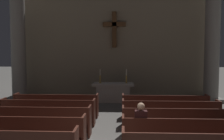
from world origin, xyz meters
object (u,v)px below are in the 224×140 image
at_px(pew_left_row_5, 56,105).
at_px(pew_right_row_5, 165,106).
at_px(pew_left_row_4, 48,112).
at_px(candlestick_right, 126,79).
at_px(pew_right_row_3, 177,122).
at_px(column_right_third, 212,40).
at_px(candlestick_left, 100,78).
at_px(altar, 113,92).
at_px(column_left_third, 18,40).
at_px(pew_right_row_2, 187,135).
at_px(pew_right_row_4, 170,113).
at_px(pew_left_row_3, 37,120).
at_px(lone_worshipper, 141,125).
at_px(pew_left_row_2, 22,132).

distance_m(pew_left_row_5, pew_right_row_5, 4.41).
distance_m(pew_left_row_4, pew_left_row_5, 1.12).
height_order(pew_left_row_4, candlestick_right, candlestick_right).
relative_size(pew_right_row_3, pew_right_row_5, 1.00).
relative_size(column_right_third, candlestick_left, 9.04).
height_order(pew_left_row_4, altar, altar).
bearing_deg(pew_right_row_3, column_left_third, 142.75).
xyz_separation_m(pew_right_row_3, column_right_third, (3.05, 5.67, 2.84)).
relative_size(pew_right_row_2, candlestick_left, 4.54).
bearing_deg(candlestick_right, column_left_third, 176.86).
height_order(pew_left_row_5, candlestick_left, candlestick_left).
bearing_deg(candlestick_right, pew_right_row_4, -70.39).
bearing_deg(candlestick_right, pew_left_row_3, -118.53).
height_order(pew_right_row_4, pew_right_row_5, same).
relative_size(pew_right_row_5, candlestick_right, 4.54).
relative_size(pew_right_row_5, column_right_third, 0.50).
bearing_deg(pew_left_row_4, candlestick_left, 70.39).
xyz_separation_m(column_left_third, candlestick_right, (5.95, -0.33, -2.06)).
bearing_deg(lone_worshipper, pew_left_row_4, 145.38).
height_order(pew_left_row_2, pew_right_row_3, same).
distance_m(pew_left_row_3, pew_right_row_3, 4.41).
height_order(pew_left_row_2, altar, altar).
bearing_deg(pew_left_row_3, pew_left_row_2, -90.00).
bearing_deg(pew_right_row_4, pew_left_row_5, 165.73).
bearing_deg(pew_left_row_2, pew_left_row_5, 90.00).
bearing_deg(pew_left_row_5, pew_left_row_4, -90.00).
distance_m(pew_right_row_4, altar, 4.76).
bearing_deg(candlestick_left, pew_right_row_5, -46.87).
distance_m(pew_left_row_4, lone_worshipper, 3.89).
xyz_separation_m(pew_left_row_3, candlestick_right, (2.90, 5.34, 0.78)).
distance_m(pew_right_row_2, pew_right_row_5, 3.36).
bearing_deg(candlestick_right, column_right_third, 4.10).
bearing_deg(pew_right_row_3, pew_left_row_5, 153.04).
bearing_deg(altar, column_right_third, 3.55).
relative_size(pew_left_row_2, pew_right_row_5, 1.00).
height_order(pew_right_row_5, column_right_third, column_right_third).
bearing_deg(pew_right_row_5, candlestick_right, 115.89).
relative_size(pew_left_row_2, candlestick_left, 4.54).
distance_m(pew_right_row_3, candlestick_left, 6.13).
height_order(pew_right_row_3, column_right_third, column_right_third).
xyz_separation_m(pew_left_row_5, column_right_third, (7.46, 3.43, 2.84)).
relative_size(pew_right_row_2, pew_right_row_3, 1.00).
bearing_deg(pew_right_row_5, column_right_third, 48.35).
relative_size(pew_left_row_3, pew_left_row_4, 1.00).
bearing_deg(candlestick_left, lone_worshipper, -75.27).
height_order(pew_left_row_3, pew_right_row_4, same).
distance_m(pew_left_row_4, pew_right_row_2, 4.95).
xyz_separation_m(pew_right_row_3, lone_worshipper, (-1.22, -1.08, 0.22)).
xyz_separation_m(pew_left_row_4, pew_right_row_2, (4.41, -2.24, 0.00)).
relative_size(pew_right_row_4, altar, 1.56).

